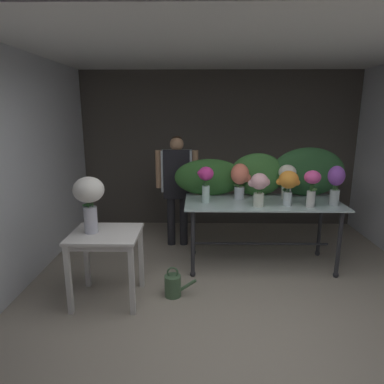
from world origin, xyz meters
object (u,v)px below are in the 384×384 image
at_px(vase_blush_snapdragons, 259,187).
at_px(vase_sunset_ranunculus, 288,183).
at_px(vase_white_roses_tall, 89,197).
at_px(vase_magenta_stock, 206,180).
at_px(display_table_glass, 262,212).
at_px(vase_coral_carnations, 240,178).
at_px(vase_ivory_lilies, 287,179).
at_px(vase_violet_peonies, 336,182).
at_px(florist, 177,179).
at_px(vase_fuchsia_tulips, 312,185).
at_px(side_table_white, 106,242).
at_px(watering_can, 173,285).

bearing_deg(vase_blush_snapdragons, vase_sunset_ranunculus, 7.77).
bearing_deg(vase_white_roses_tall, vase_magenta_stock, 33.19).
xyz_separation_m(display_table_glass, vase_blush_snapdragons, (-0.09, -0.24, 0.38)).
xyz_separation_m(vase_coral_carnations, vase_white_roses_tall, (-1.64, -0.98, -0.01)).
xyz_separation_m(vase_blush_snapdragons, vase_coral_carnations, (-0.18, 0.36, 0.03)).
xyz_separation_m(vase_blush_snapdragons, vase_ivory_lilies, (0.42, 0.38, 0.02)).
xyz_separation_m(vase_violet_peonies, vase_white_roses_tall, (-2.75, -0.69, -0.02)).
distance_m(florist, vase_violet_peonies, 2.14).
bearing_deg(vase_sunset_ranunculus, vase_coral_carnations, 149.57).
bearing_deg(vase_sunset_ranunculus, vase_fuchsia_tulips, -16.49).
height_order(vase_ivory_lilies, vase_fuchsia_tulips, vase_ivory_lilies).
bearing_deg(side_table_white, vase_white_roses_tall, -179.99).
xyz_separation_m(florist, vase_blush_snapdragons, (1.03, -0.94, 0.10)).
relative_size(vase_sunset_ranunculus, vase_blush_snapdragons, 1.05).
relative_size(florist, vase_fuchsia_tulips, 3.70).
bearing_deg(vase_ivory_lilies, vase_white_roses_tall, -156.02).
xyz_separation_m(side_table_white, vase_blush_snapdragons, (1.68, 0.62, 0.46)).
bearing_deg(vase_coral_carnations, vase_sunset_ranunculus, -30.43).
bearing_deg(side_table_white, display_table_glass, 25.88).
xyz_separation_m(vase_blush_snapdragons, vase_magenta_stock, (-0.63, 0.16, 0.05)).
relative_size(display_table_glass, vase_sunset_ranunculus, 4.59).
distance_m(display_table_glass, vase_sunset_ranunculus, 0.53).
height_order(side_table_white, vase_magenta_stock, vase_magenta_stock).
distance_m(vase_sunset_ranunculus, vase_fuchsia_tulips, 0.27).
distance_m(side_table_white, vase_coral_carnations, 1.86).
xyz_separation_m(display_table_glass, florist, (-1.13, 0.70, 0.28)).
height_order(display_table_glass, florist, florist).
distance_m(vase_blush_snapdragons, vase_magenta_stock, 0.65).
xyz_separation_m(vase_violet_peonies, watering_can, (-1.92, -0.62, -1.04)).
bearing_deg(vase_coral_carnations, watering_can, -131.69).
bearing_deg(florist, vase_fuchsia_tulips, -30.51).
bearing_deg(vase_violet_peonies, watering_can, -162.14).
relative_size(vase_blush_snapdragons, vase_coral_carnations, 0.87).
distance_m(vase_violet_peonies, vase_blush_snapdragons, 0.93).
bearing_deg(vase_fuchsia_tulips, florist, 149.49).
height_order(display_table_glass, vase_fuchsia_tulips, vase_fuchsia_tulips).
height_order(vase_violet_peonies, vase_blush_snapdragons, vase_violet_peonies).
xyz_separation_m(florist, watering_can, (0.04, -1.49, -0.89)).
xyz_separation_m(florist, vase_ivory_lilies, (1.45, -0.56, 0.13)).
relative_size(vase_magenta_stock, vase_coral_carnations, 0.98).
relative_size(vase_violet_peonies, vase_coral_carnations, 1.04).
distance_m(side_table_white, florist, 1.73).
height_order(vase_violet_peonies, vase_magenta_stock, vase_violet_peonies).
bearing_deg(watering_can, vase_ivory_lilies, 33.20).
distance_m(display_table_glass, vase_fuchsia_tulips, 0.71).
relative_size(vase_ivory_lilies, vase_white_roses_tall, 0.76).
bearing_deg(vase_blush_snapdragons, florist, 137.71).
height_order(vase_sunset_ranunculus, watering_can, vase_sunset_ranunculus).
bearing_deg(side_table_white, vase_blush_snapdragons, 20.28).
distance_m(vase_sunset_ranunculus, vase_blush_snapdragons, 0.36).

